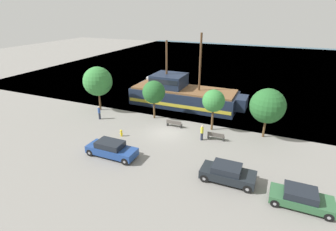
% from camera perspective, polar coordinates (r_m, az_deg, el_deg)
% --- Properties ---
extents(ground_plane, '(160.00, 160.00, 0.00)m').
position_cam_1_polar(ground_plane, '(29.66, -0.34, -3.69)').
color(ground_plane, gray).
extents(water_surface, '(80.00, 80.00, 0.00)m').
position_cam_1_polar(water_surface, '(70.44, 14.52, 10.97)').
color(water_surface, '#33566B').
rests_on(water_surface, ground).
extents(pirate_ship, '(16.26, 5.25, 10.15)m').
position_cam_1_polar(pirate_ship, '(37.45, 3.15, 4.54)').
color(pirate_ship, '#192338').
rests_on(pirate_ship, water_surface).
extents(moored_boat_dockside, '(5.97, 2.12, 2.09)m').
position_cam_1_polar(moored_boat_dockside, '(45.83, -2.55, 6.81)').
color(moored_boat_dockside, '#2D333D').
rests_on(moored_boat_dockside, water_surface).
extents(parked_car_curb_front, '(4.19, 1.95, 1.33)m').
position_cam_1_polar(parked_car_curb_front, '(21.43, 26.95, -15.67)').
color(parked_car_curb_front, '#2D5B38').
rests_on(parked_car_curb_front, ground_plane).
extents(parked_car_curb_mid, '(4.32, 1.98, 1.45)m').
position_cam_1_polar(parked_car_curb_mid, '(22.06, 12.83, -12.14)').
color(parked_car_curb_mid, black).
rests_on(parked_car_curb_mid, ground_plane).
extents(parked_car_curb_rear, '(4.85, 1.87, 1.51)m').
position_cam_1_polar(parked_car_curb_rear, '(25.36, -12.23, -7.14)').
color(parked_car_curb_rear, navy).
rests_on(parked_car_curb_rear, ground_plane).
extents(fire_hydrant, '(0.42, 0.25, 0.76)m').
position_cam_1_polar(fire_hydrant, '(29.09, -10.13, -3.71)').
color(fire_hydrant, yellow).
rests_on(fire_hydrant, ground_plane).
extents(bench_promenade_east, '(1.78, 0.45, 0.85)m').
position_cam_1_polar(bench_promenade_east, '(28.33, 10.37, -4.40)').
color(bench_promenade_east, '#4C4742').
rests_on(bench_promenade_east, ground_plane).
extents(bench_promenade_west, '(1.86, 0.45, 0.85)m').
position_cam_1_polar(bench_promenade_west, '(30.83, 1.35, -1.74)').
color(bench_promenade_west, '#4C4742').
rests_on(bench_promenade_west, ground_plane).
extents(pedestrian_walking_near, '(0.32, 0.32, 1.70)m').
position_cam_1_polar(pedestrian_walking_near, '(27.87, 7.40, -3.72)').
color(pedestrian_walking_near, '#232838').
rests_on(pedestrian_walking_near, ground_plane).
extents(pedestrian_walking_far, '(0.32, 0.32, 1.72)m').
position_cam_1_polar(pedestrian_walking_far, '(33.96, -14.74, 0.62)').
color(pedestrian_walking_far, '#232838').
rests_on(pedestrian_walking_far, ground_plane).
extents(tree_row_east, '(3.87, 3.87, 5.96)m').
position_cam_1_polar(tree_row_east, '(36.26, -15.05, 7.20)').
color(tree_row_east, brown).
rests_on(tree_row_east, ground_plane).
extents(tree_row_mideast, '(2.82, 2.82, 4.86)m').
position_cam_1_polar(tree_row_mideast, '(32.39, -3.11, 5.09)').
color(tree_row_mideast, brown).
rests_on(tree_row_mideast, ground_plane).
extents(tree_row_midwest, '(2.51, 2.51, 4.77)m').
position_cam_1_polar(tree_row_midwest, '(29.45, 9.89, 3.14)').
color(tree_row_midwest, brown).
rests_on(tree_row_midwest, ground_plane).
extents(tree_row_west, '(3.66, 3.66, 5.41)m').
position_cam_1_polar(tree_row_west, '(29.19, 20.86, 1.96)').
color(tree_row_west, brown).
rests_on(tree_row_west, ground_plane).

